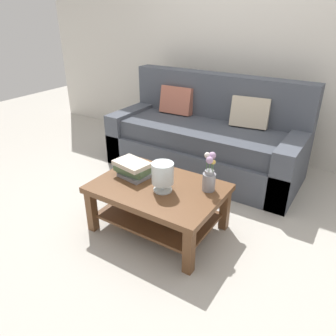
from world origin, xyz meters
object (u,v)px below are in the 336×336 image
at_px(couch, 206,139).
at_px(glass_hurricane_vase, 163,174).
at_px(coffee_table, 159,198).
at_px(book_stack_main, 133,168).
at_px(flower_pitcher, 209,176).

relative_size(couch, glass_hurricane_vase, 9.04).
xyz_separation_m(coffee_table, glass_hurricane_vase, (0.07, -0.04, 0.26)).
bearing_deg(coffee_table, couch, 99.09).
bearing_deg(couch, glass_hurricane_vase, -78.36).
height_order(couch, book_stack_main, couch).
xyz_separation_m(coffee_table, flower_pitcher, (0.37, 0.16, 0.24)).
distance_m(couch, glass_hurricane_vase, 1.36).
relative_size(coffee_table, glass_hurricane_vase, 4.39).
bearing_deg(couch, flower_pitcher, -62.79).
bearing_deg(flower_pitcher, coffee_table, -156.22).
height_order(glass_hurricane_vase, flower_pitcher, flower_pitcher).
height_order(couch, flower_pitcher, couch).
relative_size(book_stack_main, glass_hurricane_vase, 1.36).
height_order(couch, coffee_table, couch).
xyz_separation_m(couch, flower_pitcher, (0.57, -1.12, 0.19)).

